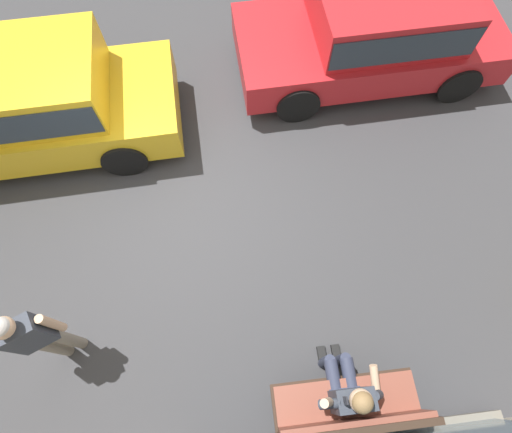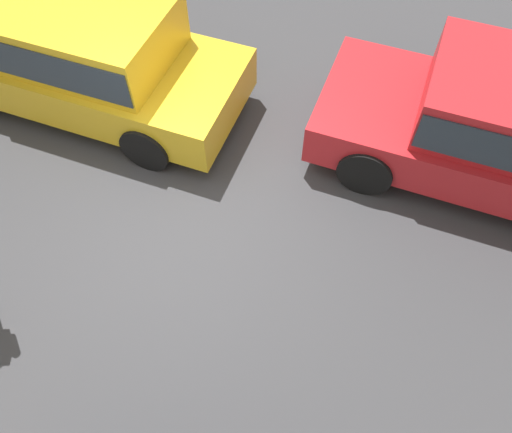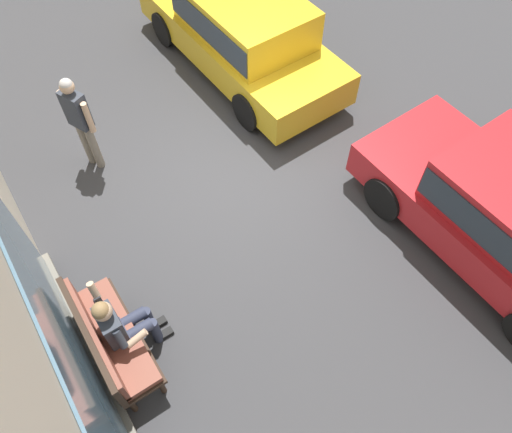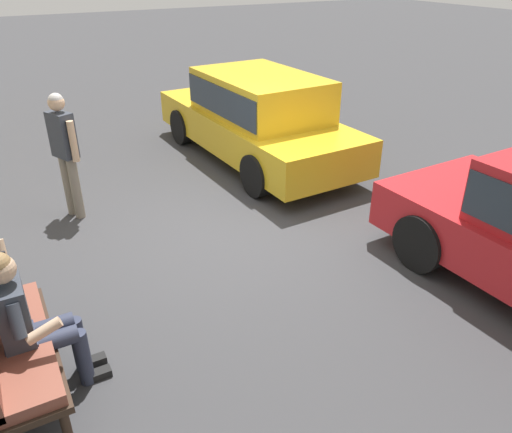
# 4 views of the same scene
# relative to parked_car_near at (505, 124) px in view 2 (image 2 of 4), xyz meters

# --- Properties ---
(ground_plane) EXTENTS (60.00, 60.00, 0.00)m
(ground_plane) POSITION_rel_parked_car_near_xyz_m (3.29, 2.33, -0.81)
(ground_plane) COLOR #38383A
(parked_car_near) EXTENTS (4.26, 2.04, 1.48)m
(parked_car_near) POSITION_rel_parked_car_near_xyz_m (0.00, 0.00, 0.00)
(parked_car_near) COLOR red
(parked_car_near) RESTS_ON ground_plane
(parked_car_mid) EXTENTS (4.57, 1.97, 1.52)m
(parked_car_mid) POSITION_rel_parked_car_near_xyz_m (5.34, 0.84, 0.02)
(parked_car_mid) COLOR gold
(parked_car_mid) RESTS_ON ground_plane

